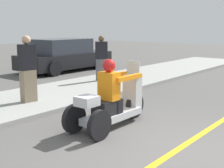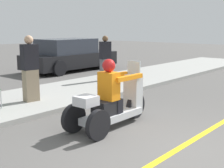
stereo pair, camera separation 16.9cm
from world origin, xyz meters
name	(u,v)px [view 2 (the right image)]	position (x,y,z in m)	size (l,w,h in m)	color
ground_plane	(174,152)	(0.00, 0.00, 0.00)	(60.00, 60.00, 0.00)	#565451
lane_stripe	(184,146)	(0.34, 0.00, 0.00)	(24.00, 0.12, 0.01)	gold
sidewalk_strip	(15,103)	(0.00, 4.60, 0.06)	(28.00, 2.80, 0.12)	#9E9E99
motorcycle_trike	(112,103)	(0.34, 1.62, 0.50)	(2.12, 0.74, 1.39)	black
spectator_near_curb	(105,59)	(3.86, 4.93, 0.88)	(0.41, 0.30, 1.57)	#515156
spectator_mid_group	(30,70)	(0.29, 4.31, 0.93)	(0.42, 0.28, 1.67)	gray
parked_car_lot_right	(69,56)	(5.29, 8.41, 0.69)	(4.50, 2.02, 1.46)	black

